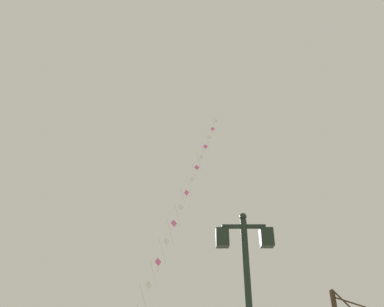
% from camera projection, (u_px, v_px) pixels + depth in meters
% --- Properties ---
extents(twin_lantern_lamp_post, '(1.25, 0.28, 4.38)m').
position_uv_depth(twin_lantern_lamp_post, '(247.00, 275.00, 7.63)').
color(twin_lantern_lamp_post, '#1E2D23').
rests_on(twin_lantern_lamp_post, ground_plane).
extents(kite_train, '(6.11, 12.17, 21.63)m').
position_uv_depth(kite_train, '(186.00, 193.00, 26.54)').
color(kite_train, brown).
rests_on(kite_train, ground_plane).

